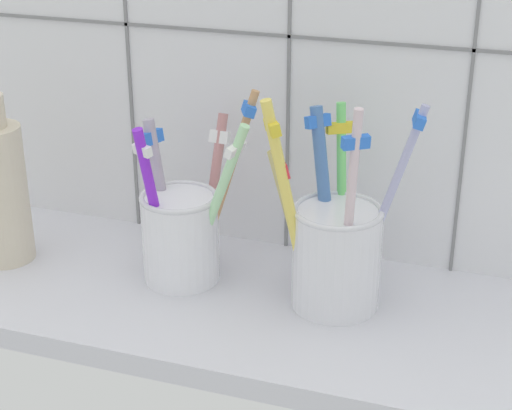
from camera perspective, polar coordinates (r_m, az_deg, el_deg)
The scene contains 4 objects.
counter_slab at distance 74.49cm, azimuth -0.41°, elevation -7.05°, with size 64.00×22.00×2.00cm, color silver.
tile_wall_back at distance 77.07cm, azimuth 2.50°, elevation 11.32°, with size 64.00×2.20×45.00cm.
toothbrush_cup_left at distance 75.41cm, azimuth -5.04°, elevation -1.66°, with size 10.98×11.20×17.71cm.
toothbrush_cup_right at distance 71.13cm, azimuth 5.36°, elevation -2.91°, with size 12.54×9.42×18.83cm.
Camera 1 is at (20.81, -60.22, 39.61)cm, focal length 59.06 mm.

